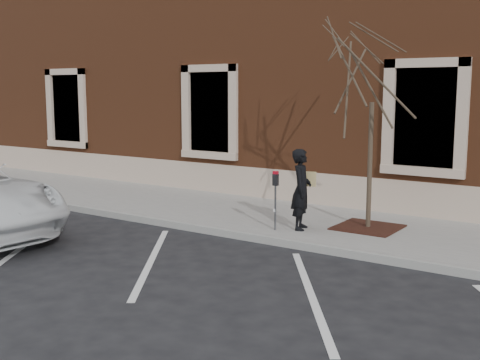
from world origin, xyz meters
The scene contains 9 objects.
ground centered at (0.00, 0.00, 0.00)m, with size 120.00×120.00×0.00m, color #28282B.
sidewalk_near centered at (0.00, 1.75, 0.07)m, with size 40.00×3.50×0.15m, color #A7A39D.
curb_near centered at (0.00, -0.05, 0.07)m, with size 40.00×0.12×0.15m, color #9E9E99.
parking_stripes centered at (0.00, -2.20, 0.00)m, with size 28.00×4.40×0.01m, color silver, non-canonical shape.
building_civic centered at (0.00, 7.74, 4.00)m, with size 40.00×8.62×8.00m.
man centered at (1.35, 0.87, 0.98)m, with size 0.61×0.40×1.67m, color black.
parking_meter centered at (0.94, 0.51, 1.00)m, with size 0.11×0.09×1.22m.
tree_grate centered at (2.46, 1.75, 0.17)m, with size 1.25×1.25×0.03m, color #371711.
sapling centered at (2.46, 1.75, 3.48)m, with size 2.85×2.85×4.75m.
Camera 1 is at (7.20, -9.89, 3.02)m, focal length 45.00 mm.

